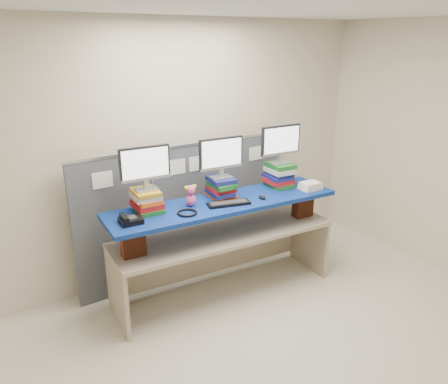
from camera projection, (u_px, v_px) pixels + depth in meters
room at (304, 206)px, 3.26m from camera, size 5.00×4.00×2.80m
cubicle_partition at (189, 210)px, 4.86m from camera, size 2.60×0.06×1.53m
desk at (224, 244)px, 4.52m from camera, size 2.37×0.87×0.71m
brick_pier_left at (133, 241)px, 3.94m from camera, size 0.22×0.13×0.29m
brick_pier_right at (303, 204)px, 4.82m from camera, size 0.22×0.13×0.29m
blue_board at (224, 203)px, 4.36m from camera, size 2.42×0.79×0.04m
book_stack_left at (147, 201)px, 4.07m from camera, size 0.28×0.32×0.21m
book_stack_center at (221, 188)px, 4.44m from camera, size 0.27×0.33×0.21m
book_stack_right at (279, 175)px, 4.75m from camera, size 0.29×0.33×0.26m
monitor_left at (145, 166)px, 3.96m from camera, size 0.48×0.15×0.41m
monitor_center at (221, 155)px, 4.32m from camera, size 0.48×0.15×0.41m
monitor_right at (281, 142)px, 4.63m from camera, size 0.48×0.15×0.41m
keyboard at (229, 203)px, 4.27m from camera, size 0.44×0.25×0.03m
mouse at (262, 197)px, 4.42m from camera, size 0.07×0.10×0.03m
desk_phone at (130, 220)px, 3.84m from camera, size 0.20×0.19×0.08m
headset at (187, 213)px, 4.05m from camera, size 0.24×0.24×0.02m
plush_toy at (191, 195)px, 4.21m from camera, size 0.12×0.09×0.21m
binder_stack at (310, 186)px, 4.69m from camera, size 0.23×0.19×0.08m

